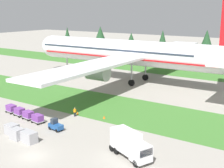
{
  "coord_description": "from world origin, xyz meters",
  "views": [
    {
      "loc": [
        31.77,
        -27.29,
        19.72
      ],
      "look_at": [
        -5.65,
        27.94,
        4.0
      ],
      "focal_mm": 51.11,
      "sensor_mm": 36.0,
      "label": 1
    }
  ],
  "objects_px": {
    "cargo_dolly_lead": "(38,118)",
    "uld_container_1": "(17,134)",
    "airliner": "(132,52)",
    "ground_crew_marshaller": "(75,112)",
    "cargo_dolly_fourth": "(11,108)",
    "catering_truck": "(130,144)",
    "uld_container_3": "(30,137)",
    "taxiway_marker_1": "(78,113)",
    "uld_container_0": "(26,135)",
    "cargo_dolly_second": "(28,115)",
    "taxiway_marker_0": "(104,117)",
    "baggage_tug": "(56,125)",
    "uld_container_2": "(12,129)",
    "cargo_dolly_third": "(19,111)"
  },
  "relations": [
    {
      "from": "cargo_dolly_third",
      "to": "taxiway_marker_0",
      "type": "bearing_deg",
      "value": 126.35
    },
    {
      "from": "catering_truck",
      "to": "taxiway_marker_1",
      "type": "distance_m",
      "value": 20.45
    },
    {
      "from": "cargo_dolly_fourth",
      "to": "uld_container_1",
      "type": "height_order",
      "value": "uld_container_1"
    },
    {
      "from": "catering_truck",
      "to": "uld_container_0",
      "type": "relative_size",
      "value": 3.65
    },
    {
      "from": "baggage_tug",
      "to": "uld_container_2",
      "type": "height_order",
      "value": "baggage_tug"
    },
    {
      "from": "cargo_dolly_second",
      "to": "taxiway_marker_0",
      "type": "xyz_separation_m",
      "value": [
        11.26,
        8.1,
        -0.62
      ]
    },
    {
      "from": "uld_container_2",
      "to": "uld_container_1",
      "type": "bearing_deg",
      "value": -20.65
    },
    {
      "from": "ground_crew_marshaller",
      "to": "uld_container_2",
      "type": "distance_m",
      "value": 12.65
    },
    {
      "from": "cargo_dolly_fourth",
      "to": "taxiway_marker_1",
      "type": "distance_m",
      "value": 13.06
    },
    {
      "from": "cargo_dolly_lead",
      "to": "uld_container_2",
      "type": "height_order",
      "value": "uld_container_2"
    },
    {
      "from": "baggage_tug",
      "to": "taxiway_marker_1",
      "type": "relative_size",
      "value": 5.54
    },
    {
      "from": "uld_container_2",
      "to": "taxiway_marker_0",
      "type": "height_order",
      "value": "uld_container_2"
    },
    {
      "from": "cargo_dolly_second",
      "to": "uld_container_2",
      "type": "xyz_separation_m",
      "value": [
        3.3,
        -6.36,
        -0.08
      ]
    },
    {
      "from": "cargo_dolly_second",
      "to": "uld_container_1",
      "type": "relative_size",
      "value": 1.19
    },
    {
      "from": "catering_truck",
      "to": "taxiway_marker_0",
      "type": "height_order",
      "value": "catering_truck"
    },
    {
      "from": "cargo_dolly_second",
      "to": "uld_container_2",
      "type": "distance_m",
      "value": 7.16
    },
    {
      "from": "airliner",
      "to": "cargo_dolly_second",
      "type": "bearing_deg",
      "value": 178.91
    },
    {
      "from": "cargo_dolly_fourth",
      "to": "taxiway_marker_1",
      "type": "xyz_separation_m",
      "value": [
        11.3,
        6.52,
        -0.67
      ]
    },
    {
      "from": "uld_container_3",
      "to": "uld_container_1",
      "type": "bearing_deg",
      "value": -177.23
    },
    {
      "from": "catering_truck",
      "to": "ground_crew_marshaller",
      "type": "distance_m",
      "value": 19.37
    },
    {
      "from": "cargo_dolly_fourth",
      "to": "taxiway_marker_0",
      "type": "distance_m",
      "value": 18.53
    },
    {
      "from": "airliner",
      "to": "taxiway_marker_0",
      "type": "bearing_deg",
      "value": -159.81
    },
    {
      "from": "cargo_dolly_third",
      "to": "uld_container_0",
      "type": "bearing_deg",
      "value": 62.24
    },
    {
      "from": "baggage_tug",
      "to": "cargo_dolly_fourth",
      "type": "distance_m",
      "value": 13.73
    },
    {
      "from": "taxiway_marker_1",
      "to": "catering_truck",
      "type": "bearing_deg",
      "value": -29.53
    },
    {
      "from": "cargo_dolly_lead",
      "to": "uld_container_0",
      "type": "height_order",
      "value": "cargo_dolly_lead"
    },
    {
      "from": "cargo_dolly_second",
      "to": "taxiway_marker_1",
      "type": "xyz_separation_m",
      "value": [
        5.55,
        7.3,
        -0.67
      ]
    },
    {
      "from": "baggage_tug",
      "to": "cargo_dolly_second",
      "type": "height_order",
      "value": "baggage_tug"
    },
    {
      "from": "uld_container_0",
      "to": "uld_container_3",
      "type": "relative_size",
      "value": 1.0
    },
    {
      "from": "uld_container_3",
      "to": "taxiway_marker_1",
      "type": "distance_m",
      "value": 14.65
    },
    {
      "from": "baggage_tug",
      "to": "taxiway_marker_1",
      "type": "xyz_separation_m",
      "value": [
        -2.3,
        8.37,
        -0.57
      ]
    },
    {
      "from": "uld_container_1",
      "to": "catering_truck",
      "type": "bearing_deg",
      "value": 14.11
    },
    {
      "from": "taxiway_marker_1",
      "to": "ground_crew_marshaller",
      "type": "bearing_deg",
      "value": -70.12
    },
    {
      "from": "airliner",
      "to": "cargo_dolly_second",
      "type": "distance_m",
      "value": 37.76
    },
    {
      "from": "cargo_dolly_fourth",
      "to": "catering_truck",
      "type": "height_order",
      "value": "catering_truck"
    },
    {
      "from": "cargo_dolly_fourth",
      "to": "taxiway_marker_1",
      "type": "height_order",
      "value": "cargo_dolly_fourth"
    },
    {
      "from": "cargo_dolly_second",
      "to": "catering_truck",
      "type": "xyz_separation_m",
      "value": [
        23.28,
        -2.74,
        1.03
      ]
    },
    {
      "from": "cargo_dolly_third",
      "to": "ground_crew_marshaller",
      "type": "height_order",
      "value": "ground_crew_marshaller"
    },
    {
      "from": "uld_container_2",
      "to": "taxiway_marker_1",
      "type": "height_order",
      "value": "uld_container_2"
    },
    {
      "from": "cargo_dolly_lead",
      "to": "uld_container_1",
      "type": "xyz_separation_m",
      "value": [
        2.68,
        -6.81,
        -0.06
      ]
    },
    {
      "from": "uld_container_3",
      "to": "taxiway_marker_0",
      "type": "bearing_deg",
      "value": 79.06
    },
    {
      "from": "taxiway_marker_0",
      "to": "baggage_tug",
      "type": "bearing_deg",
      "value": -110.38
    },
    {
      "from": "cargo_dolly_fourth",
      "to": "catering_truck",
      "type": "xyz_separation_m",
      "value": [
        29.03,
        -3.52,
        1.03
      ]
    },
    {
      "from": "ground_crew_marshaller",
      "to": "uld_container_1",
      "type": "height_order",
      "value": "ground_crew_marshaller"
    },
    {
      "from": "airliner",
      "to": "ground_crew_marshaller",
      "type": "height_order",
      "value": "airliner"
    },
    {
      "from": "cargo_dolly_lead",
      "to": "ground_crew_marshaller",
      "type": "distance_m",
      "value": 7.12
    },
    {
      "from": "catering_truck",
      "to": "uld_container_1",
      "type": "relative_size",
      "value": 3.65
    },
    {
      "from": "catering_truck",
      "to": "uld_container_1",
      "type": "height_order",
      "value": "catering_truck"
    },
    {
      "from": "cargo_dolly_second",
      "to": "catering_truck",
      "type": "distance_m",
      "value": 23.47
    },
    {
      "from": "ground_crew_marshaller",
      "to": "cargo_dolly_lead",
      "type": "bearing_deg",
      "value": 0.6
    }
  ]
}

